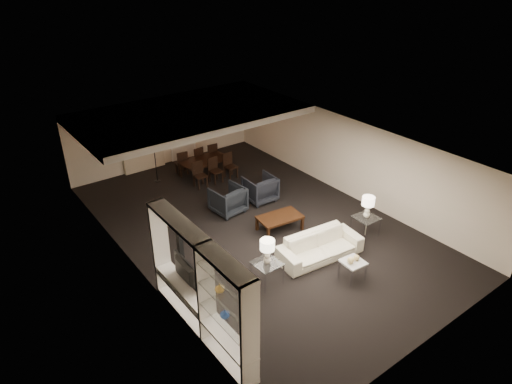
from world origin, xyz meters
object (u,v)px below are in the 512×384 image
at_px(dining_table, 206,168).
at_px(chair_fm, 196,158).
at_px(vase_amber, 220,288).
at_px(side_table_left, 267,273).
at_px(chair_nl, 200,175).
at_px(chair_nm, 216,171).
at_px(table_lamp_right, 368,207).
at_px(side_table_right, 365,226).
at_px(vase_blue, 225,314).
at_px(chair_fr, 211,154).
at_px(marble_table, 352,270).
at_px(armchair_left, 228,200).
at_px(floor_speaker, 180,247).
at_px(chair_fl, 181,162).
at_px(sofa, 320,246).
at_px(television, 182,273).
at_px(coffee_table, 280,223).
at_px(floor_lamp, 155,161).
at_px(chair_nr, 231,166).
at_px(pendant_light, 199,126).
at_px(table_lamp_left, 267,252).
at_px(armchair_right, 260,188).

distance_m(dining_table, chair_fm, 0.67).
bearing_deg(vase_amber, side_table_left, 30.83).
height_order(chair_nl, chair_nm, same).
height_order(side_table_left, table_lamp_right, table_lamp_right).
bearing_deg(table_lamp_right, side_table_right, 0.00).
bearing_deg(vase_blue, side_table_left, 33.60).
height_order(dining_table, chair_fr, chair_fr).
distance_m(marble_table, chair_nm, 6.28).
height_order(armchair_left, chair_nl, chair_nl).
distance_m(armchair_left, side_table_left, 3.48).
relative_size(floor_speaker, chair_nm, 1.31).
height_order(chair_fl, chair_fm, same).
relative_size(sofa, dining_table, 1.32).
xyz_separation_m(table_lamp_right, television, (-5.40, 0.30, 0.16)).
xyz_separation_m(side_table_left, chair_nm, (1.87, 5.17, 0.15)).
relative_size(table_lamp_right, dining_table, 0.38).
relative_size(coffee_table, floor_lamp, 0.83).
xyz_separation_m(vase_blue, chair_nr, (4.50, 6.52, -0.72)).
distance_m(sofa, chair_fr, 6.52).
relative_size(television, chair_nl, 1.13).
distance_m(pendant_light, vase_blue, 7.91).
height_order(television, chair_nm, television).
bearing_deg(chair_nr, vase_amber, -128.43).
distance_m(side_table_left, dining_table, 6.11).
bearing_deg(chair_fl, table_lamp_left, 85.91).
relative_size(vase_blue, chair_nm, 0.21).
height_order(marble_table, television, television).
distance_m(armchair_right, table_lamp_left, 4.05).
relative_size(armchair_right, dining_table, 0.54).
height_order(sofa, vase_amber, vase_amber).
height_order(dining_table, chair_nm, chair_nm).
distance_m(side_table_right, chair_nl, 5.60).
bearing_deg(sofa, chair_nl, 101.19).
height_order(vase_amber, chair_fm, vase_amber).
distance_m(marble_table, chair_fr, 7.61).
distance_m(armchair_left, floor_speaker, 2.85).
distance_m(marble_table, vase_blue, 3.84).
distance_m(marble_table, chair_fl, 7.59).
distance_m(television, chair_fl, 7.01).
height_order(armchair_right, table_lamp_right, table_lamp_right).
relative_size(sofa, chair_fl, 2.53).
height_order(table_lamp_right, vase_amber, vase_amber).
distance_m(sofa, chair_fm, 6.47).
bearing_deg(side_table_left, sofa, 0.00).
distance_m(coffee_table, dining_table, 4.23).
bearing_deg(chair_fm, marble_table, 82.06).
height_order(side_table_right, chair_nr, chair_nr).
bearing_deg(chair_fr, armchair_right, 91.42).
bearing_deg(chair_fm, chair_fr, 173.33).
distance_m(television, chair_nm, 6.25).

